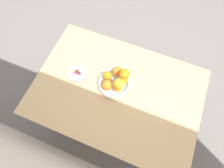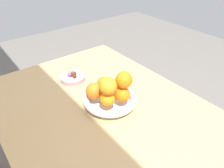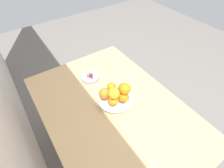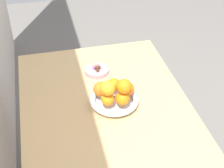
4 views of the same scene
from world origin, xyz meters
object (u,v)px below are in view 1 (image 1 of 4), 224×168
at_px(candy_ball_1, 76,73).
at_px(candy_ball_2, 77,71).
at_px(orange_3, 108,75).
at_px(candy_ball_6, 77,73).
at_px(candy_ball_5, 80,73).
at_px(orange_4, 107,85).
at_px(candy_ball_7, 76,71).
at_px(orange_6, 119,83).
at_px(candy_ball_3, 77,72).
at_px(orange_1, 124,79).
at_px(orange_0, 118,87).
at_px(candy_ball_4, 73,71).
at_px(orange_2, 117,71).
at_px(candy_ball_0, 77,72).
at_px(dining_table, 117,95).
at_px(orange_5, 125,74).
at_px(fruit_bowl, 115,83).
at_px(candy_dish, 77,74).

xyz_separation_m(candy_ball_1, candy_ball_2, (-0.00, -0.02, 0.00)).
height_order(orange_3, candy_ball_6, orange_3).
bearing_deg(candy_ball_5, orange_4, 172.79).
bearing_deg(orange_3, candy_ball_7, 7.96).
relative_size(orange_6, candy_ball_3, 3.48).
xyz_separation_m(orange_1, candy_ball_7, (0.33, 0.04, -0.04)).
height_order(orange_0, candy_ball_4, orange_0).
bearing_deg(orange_6, orange_2, -63.03).
distance_m(candy_ball_0, candy_ball_3, 0.00).
height_order(orange_3, candy_ball_3, orange_3).
distance_m(orange_6, candy_ball_5, 0.30).
bearing_deg(candy_ball_7, candy_ball_6, 139.75).
bearing_deg(candy_ball_4, candy_ball_1, 168.65).
relative_size(dining_table, orange_4, 16.25).
bearing_deg(dining_table, orange_5, -105.56).
xyz_separation_m(dining_table, orange_2, (0.04, -0.10, 0.16)).
relative_size(orange_0, candy_ball_2, 3.11).
relative_size(fruit_bowl, orange_4, 3.25).
distance_m(candy_dish, candy_ball_0, 0.02).
bearing_deg(orange_4, candy_ball_0, -7.71).
xyz_separation_m(candy_dish, orange_6, (-0.31, 0.01, 0.12)).
relative_size(fruit_bowl, orange_2, 3.44).
distance_m(candy_ball_2, candy_ball_4, 0.03).
bearing_deg(candy_ball_3, candy_ball_6, 54.25).
height_order(orange_2, candy_ball_2, orange_2).
relative_size(dining_table, orange_1, 17.69).
bearing_deg(candy_ball_5, orange_3, -168.35).
relative_size(orange_5, candy_ball_7, 3.42).
bearing_deg(candy_ball_1, candy_ball_5, -165.77).
bearing_deg(orange_5, candy_ball_3, 9.99).
bearing_deg(candy_ball_6, orange_5, -169.15).
height_order(dining_table, candy_ball_7, candy_ball_7).
xyz_separation_m(candy_ball_2, candy_ball_5, (-0.02, 0.01, -0.00)).
bearing_deg(orange_6, orange_5, -97.14).
bearing_deg(candy_ball_6, fruit_bowl, -173.38).
bearing_deg(dining_table, orange_1, -107.28).
relative_size(candy_ball_4, candy_ball_7, 1.02).
xyz_separation_m(candy_dish, candy_ball_0, (-0.00, -0.01, 0.02)).
xyz_separation_m(fruit_bowl, orange_6, (-0.04, 0.04, 0.11)).
height_order(orange_5, candy_ball_5, orange_5).
xyz_separation_m(orange_0, candy_ball_3, (0.30, -0.02, -0.04)).
bearing_deg(orange_2, candy_ball_0, 18.40).
bearing_deg(orange_3, orange_0, 150.71).
distance_m(fruit_bowl, candy_ball_2, 0.26).
bearing_deg(candy_ball_2, candy_ball_0, 90.60).
relative_size(candy_dish, orange_2, 1.94).
relative_size(orange_2, candy_ball_1, 3.42).
height_order(orange_2, orange_5, orange_5).
bearing_deg(candy_ball_6, candy_ball_1, 42.58).
relative_size(orange_1, candy_ball_7, 3.27).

